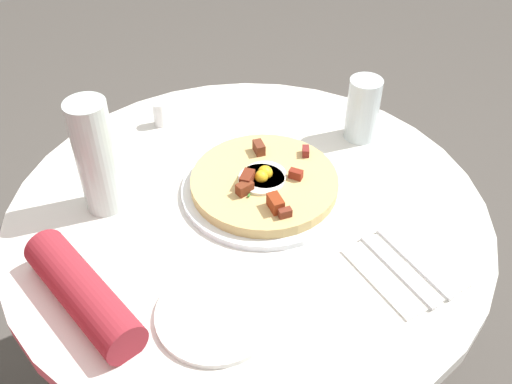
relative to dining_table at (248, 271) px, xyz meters
name	(u,v)px	position (x,y,z in m)	size (l,w,h in m)	color
dining_table	(248,271)	(0.00, 0.00, 0.00)	(0.90, 0.90, 0.73)	silver
pizza_plate	(264,189)	(-0.02, 0.05, 0.18)	(0.32, 0.32, 0.01)	white
breakfast_pizza	(264,182)	(-0.02, 0.05, 0.20)	(0.28, 0.28, 0.05)	tan
bread_plate	(216,314)	(0.17, -0.18, 0.18)	(0.19, 0.19, 0.01)	white
napkin	(405,268)	(0.27, 0.13, 0.18)	(0.17, 0.14, 0.00)	white
fork	(413,262)	(0.28, 0.15, 0.18)	(0.18, 0.01, 0.01)	silver
knife	(397,270)	(0.27, 0.11, 0.18)	(0.18, 0.01, 0.01)	silver
water_glass	(363,109)	(-0.05, 0.33, 0.24)	(0.07, 0.07, 0.14)	silver
water_bottle	(96,157)	(-0.16, -0.21, 0.29)	(0.07, 0.07, 0.22)	silver
salt_shaker	(161,114)	(-0.34, 0.00, 0.20)	(0.03, 0.03, 0.06)	white
pepper_shaker	(77,271)	(-0.02, -0.32, 0.20)	(0.03, 0.03, 0.05)	#3F3833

